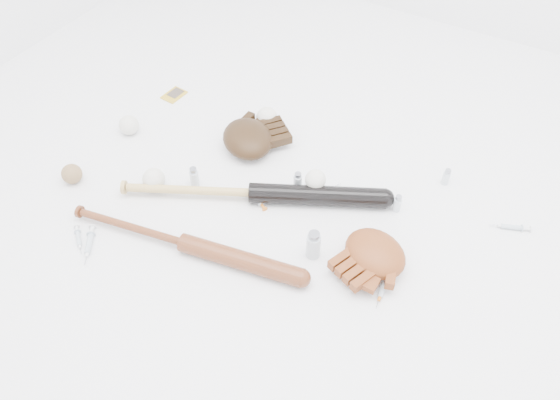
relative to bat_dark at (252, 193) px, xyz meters
The scene contains 22 objects.
bat_dark is the anchor object (origin of this frame).
bat_wood 0.30m from the bat_dark, 104.27° to the right, with size 0.82×0.06×0.06m, color brown, non-canonical shape.
glove_dark 0.27m from the bat_dark, 125.73° to the left, with size 0.26×0.26×0.09m, color black, non-canonical shape.
glove_tan 0.47m from the bat_dark, ahead, with size 0.24×0.24×0.09m, color brown, non-canonical shape.
trading_card 0.68m from the bat_dark, 150.81° to the left, with size 0.07×0.10×0.01m, color #B99121.
pedestal 0.22m from the bat_dark, 36.61° to the left, with size 0.07×0.07×0.04m, color white.
baseball_on_pedestal 0.22m from the bat_dark, 36.61° to the left, with size 0.07×0.07×0.07m, color silver.
baseball_left 0.60m from the bat_dark, behind, with size 0.08×0.08×0.08m, color silver.
baseball_upper 0.39m from the bat_dark, 113.88° to the left, with size 0.08×0.08×0.08m, color silver.
baseball_mid 0.35m from the bat_dark, 159.67° to the right, with size 0.08×0.08×0.08m, color silver.
baseball_aged 0.64m from the bat_dark, 157.83° to the right, with size 0.07×0.07×0.07m, color olive.
syringe_0 0.58m from the bat_dark, 132.07° to the right, with size 0.13×0.02×0.02m, color #ADBCC6, non-canonical shape.
syringe_1 0.03m from the bat_dark, 23.12° to the left, with size 0.13×0.02×0.02m, color #ADBCC6, non-canonical shape.
syringe_2 0.24m from the bat_dark, 37.42° to the left, with size 0.17×0.03×0.02m, color #ADBCC6, non-canonical shape.
syringe_3 0.54m from the bat_dark, 12.05° to the right, with size 0.15×0.03×0.02m, color #ADBCC6, non-canonical shape.
syringe_4 0.86m from the bat_dark, 21.57° to the left, with size 0.15×0.03×0.02m, color #ADBCC6, non-canonical shape.
syringe_5 0.55m from the bat_dark, 128.65° to the right, with size 0.17×0.03×0.02m, color #ADBCC6, non-canonical shape.
vial_0 0.49m from the bat_dark, 24.63° to the left, with size 0.03×0.03×0.07m, color silver.
vial_1 0.68m from the bat_dark, 36.88° to the left, with size 0.03×0.03×0.07m, color silver.
vial_2 0.16m from the bat_dark, 48.60° to the left, with size 0.03×0.03×0.08m, color silver.
vial_3 0.31m from the bat_dark, 19.64° to the right, with size 0.04×0.04×0.11m, color silver.
vial_4 0.22m from the bat_dark, 169.13° to the right, with size 0.03×0.03×0.08m, color silver.
Camera 1 is at (0.61, -1.00, 1.39)m, focal length 35.00 mm.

